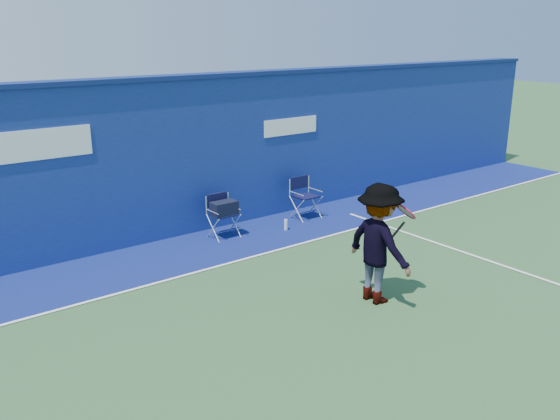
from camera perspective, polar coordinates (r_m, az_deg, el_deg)
ground at (r=7.56m, az=3.17°, el=-13.93°), size 80.00×80.00×0.00m
stadium_wall at (r=11.20m, az=-14.28°, el=4.44°), size 24.00×0.50×3.08m
out_of_bounds_strip at (r=10.69m, az=-11.29°, el=-4.65°), size 24.00×1.80×0.01m
court_lines at (r=7.96m, az=0.31°, el=-12.12°), size 24.00×12.00×0.01m
directors_chair_left at (r=11.53m, az=-5.46°, el=-0.90°), size 0.50×0.46×0.84m
directors_chair_right at (r=12.69m, az=2.46°, el=0.44°), size 0.52×0.47×0.87m
water_bottle at (r=11.94m, az=0.57°, el=-1.44°), size 0.07×0.07×0.22m
tennis_player at (r=8.75m, az=9.50°, el=-3.20°), size 0.94×1.18×1.80m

